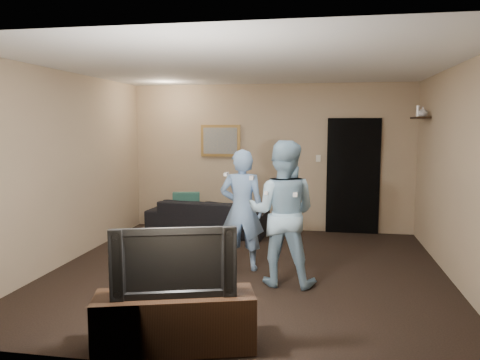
% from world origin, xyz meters
% --- Properties ---
extents(ground, '(5.00, 5.00, 0.00)m').
position_xyz_m(ground, '(0.00, 0.00, 0.00)').
color(ground, black).
rests_on(ground, ground).
extents(ceiling, '(5.00, 5.00, 0.04)m').
position_xyz_m(ceiling, '(0.00, 0.00, 2.60)').
color(ceiling, silver).
rests_on(ceiling, wall_back).
extents(wall_back, '(5.00, 0.04, 2.60)m').
position_xyz_m(wall_back, '(0.00, 2.50, 1.30)').
color(wall_back, tan).
rests_on(wall_back, ground).
extents(wall_front, '(5.00, 0.04, 2.60)m').
position_xyz_m(wall_front, '(0.00, -2.50, 1.30)').
color(wall_front, tan).
rests_on(wall_front, ground).
extents(wall_left, '(0.04, 5.00, 2.60)m').
position_xyz_m(wall_left, '(-2.50, 0.00, 1.30)').
color(wall_left, tan).
rests_on(wall_left, ground).
extents(wall_right, '(0.04, 5.00, 2.60)m').
position_xyz_m(wall_right, '(2.50, 0.00, 1.30)').
color(wall_right, tan).
rests_on(wall_right, ground).
extents(sofa, '(2.10, 0.95, 0.60)m').
position_xyz_m(sofa, '(-1.02, 1.98, 0.30)').
color(sofa, black).
rests_on(sofa, ground).
extents(throw_pillow, '(0.49, 0.26, 0.46)m').
position_xyz_m(throw_pillow, '(-1.41, 1.98, 0.48)').
color(throw_pillow, '#184841').
rests_on(throw_pillow, sofa).
extents(painting_frame, '(0.72, 0.05, 0.57)m').
position_xyz_m(painting_frame, '(-0.90, 2.48, 1.60)').
color(painting_frame, olive).
rests_on(painting_frame, wall_back).
extents(painting_canvas, '(0.62, 0.01, 0.47)m').
position_xyz_m(painting_canvas, '(-0.90, 2.45, 1.60)').
color(painting_canvas, slate).
rests_on(painting_canvas, painting_frame).
extents(doorway, '(0.90, 0.06, 2.00)m').
position_xyz_m(doorway, '(1.45, 2.47, 1.00)').
color(doorway, black).
rests_on(doorway, ground).
extents(light_switch, '(0.08, 0.02, 0.12)m').
position_xyz_m(light_switch, '(0.85, 2.48, 1.30)').
color(light_switch, silver).
rests_on(light_switch, wall_back).
extents(wall_shelf, '(0.20, 0.60, 0.03)m').
position_xyz_m(wall_shelf, '(2.39, 1.80, 1.99)').
color(wall_shelf, black).
rests_on(wall_shelf, wall_right).
extents(shelf_vase, '(0.17, 0.17, 0.15)m').
position_xyz_m(shelf_vase, '(2.39, 1.64, 2.08)').
color(shelf_vase, silver).
rests_on(shelf_vase, wall_shelf).
extents(shelf_figurine, '(0.06, 0.06, 0.18)m').
position_xyz_m(shelf_figurine, '(2.39, 2.00, 2.09)').
color(shelf_figurine, silver).
rests_on(shelf_figurine, wall_shelf).
extents(tv_console, '(1.39, 0.79, 0.47)m').
position_xyz_m(tv_console, '(-0.26, -2.22, 0.25)').
color(tv_console, black).
rests_on(tv_console, ground).
extents(television, '(1.01, 0.42, 0.58)m').
position_xyz_m(television, '(-0.26, -2.22, 0.78)').
color(television, black).
rests_on(television, tv_console).
extents(wii_player_left, '(0.59, 0.49, 1.57)m').
position_xyz_m(wii_player_left, '(-0.09, 0.08, 0.79)').
color(wii_player_left, '#79A0D2').
rests_on(wii_player_left, ground).
extents(wii_player_right, '(0.87, 0.70, 1.70)m').
position_xyz_m(wii_player_right, '(0.48, -0.40, 0.85)').
color(wii_player_right, '#96C0DA').
rests_on(wii_player_right, ground).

